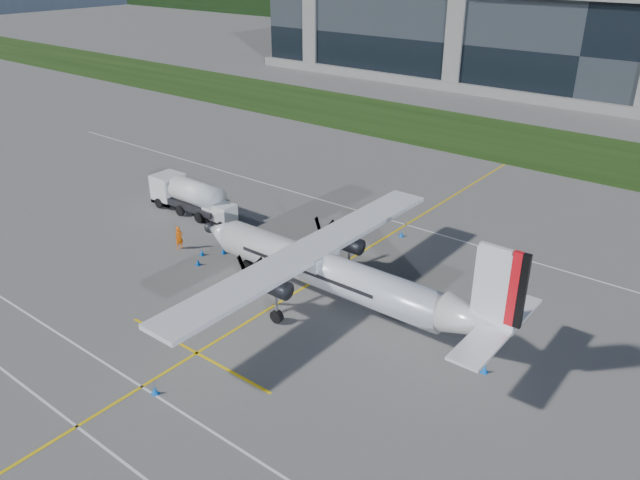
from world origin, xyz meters
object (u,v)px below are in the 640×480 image
object	(u,v)px
turboprop_aircraft	(337,255)
safety_cone_fwd	(202,252)
ground_crew_person	(179,236)
safety_cone_tail	(485,369)
baggage_tug	(220,213)
fuel_tanker_truck	(184,194)
safety_cone_nose_port	(198,262)
safety_cone_stbdwing	(401,234)
safety_cone_portwing	(155,390)
safety_cone_nose_stbd	(224,251)

from	to	relation	value
turboprop_aircraft	safety_cone_fwd	xyz separation A→B (m)	(-12.89, -0.43, -3.61)
ground_crew_person	safety_cone_tail	world-z (taller)	ground_crew_person
safety_cone_fwd	baggage_tug	bearing A→B (deg)	123.42
fuel_tanker_truck	safety_cone_nose_port	world-z (taller)	fuel_tanker_truck
fuel_tanker_truck	safety_cone_stbdwing	bearing A→B (deg)	21.32
turboprop_aircraft	ground_crew_person	size ratio (longest dim) A/B	12.03
baggage_tug	safety_cone_portwing	distance (m)	23.04
ground_crew_person	fuel_tanker_truck	bearing A→B (deg)	54.13
fuel_tanker_truck	baggage_tug	bearing A→B (deg)	-0.97
baggage_tug	safety_cone_fwd	xyz separation A→B (m)	(3.49, -5.29, -0.66)
turboprop_aircraft	fuel_tanker_truck	xyz separation A→B (m)	(-21.09, 4.94, -2.29)
turboprop_aircraft	baggage_tug	distance (m)	17.33
turboprop_aircraft	safety_cone_portwing	xyz separation A→B (m)	(-2.28, -13.35, -3.61)
turboprop_aircraft	safety_cone_nose_port	world-z (taller)	turboprop_aircraft
fuel_tanker_truck	safety_cone_nose_stbd	bearing A→B (deg)	-23.78
safety_cone_nose_port	fuel_tanker_truck	bearing A→B (deg)	144.10
ground_crew_person	safety_cone_tail	distance (m)	26.13
safety_cone_portwing	baggage_tug	bearing A→B (deg)	127.73
baggage_tug	ground_crew_person	xyz separation A→B (m)	(1.21, -5.56, 0.16)
safety_cone_tail	safety_cone_nose_port	distance (m)	22.85
turboprop_aircraft	fuel_tanker_truck	distance (m)	21.79
safety_cone_fwd	safety_cone_portwing	xyz separation A→B (m)	(10.60, -12.92, 0.00)
baggage_tug	safety_cone_tail	bearing A→B (deg)	-11.16
safety_cone_tail	safety_cone_nose_port	size ratio (longest dim) A/B	1.00
ground_crew_person	safety_cone_nose_port	distance (m)	3.56
safety_cone_nose_stbd	safety_cone_tail	size ratio (longest dim) A/B	1.00
baggage_tug	fuel_tanker_truck	bearing A→B (deg)	179.03
turboprop_aircraft	safety_cone_nose_port	xyz separation A→B (m)	(-11.87, -1.74, -3.61)
safety_cone_tail	safety_cone_nose_port	xyz separation A→B (m)	(-22.82, -1.21, 0.00)
safety_cone_fwd	safety_cone_portwing	size ratio (longest dim) A/B	1.00
turboprop_aircraft	baggage_tug	xyz separation A→B (m)	(-16.38, 4.86, -2.95)
safety_cone_tail	baggage_tug	bearing A→B (deg)	168.84
fuel_tanker_truck	ground_crew_person	bearing A→B (deg)	-43.57
safety_cone_portwing	safety_cone_nose_port	bearing A→B (deg)	129.53
safety_cone_stbdwing	safety_cone_fwd	world-z (taller)	same
turboprop_aircraft	baggage_tug	size ratio (longest dim) A/B	8.45
ground_crew_person	safety_cone_stbdwing	bearing A→B (deg)	-36.92
fuel_tanker_truck	safety_cone_stbdwing	xyz separation A→B (m)	(18.68, 7.29, -1.32)
safety_cone_tail	safety_cone_portwing	xyz separation A→B (m)	(-13.23, -12.83, 0.00)
safety_cone_stbdwing	safety_cone_portwing	world-z (taller)	same
turboprop_aircraft	baggage_tug	bearing A→B (deg)	163.46
safety_cone_stbdwing	safety_cone_nose_port	world-z (taller)	same
ground_crew_person	safety_cone_nose_port	world-z (taller)	ground_crew_person
safety_cone_tail	safety_cone_nose_port	world-z (taller)	same
safety_cone_nose_port	safety_cone_portwing	size ratio (longest dim) A/B	1.00
ground_crew_person	safety_cone_fwd	world-z (taller)	ground_crew_person
baggage_tug	safety_cone_nose_port	world-z (taller)	baggage_tug
fuel_tanker_truck	safety_cone_tail	world-z (taller)	fuel_tanker_truck
turboprop_aircraft	ground_crew_person	xyz separation A→B (m)	(-15.17, -0.69, -2.79)
safety_cone_fwd	safety_cone_nose_stbd	size ratio (longest dim) A/B	1.00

